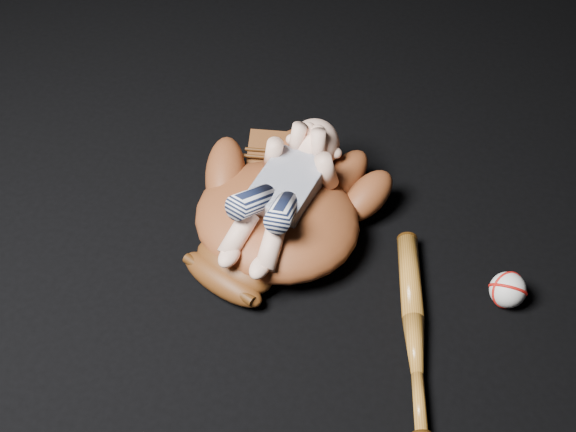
{
  "coord_description": "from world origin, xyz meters",
  "views": [
    {
      "loc": [
        0.13,
        -0.83,
        1.08
      ],
      "look_at": [
        -0.11,
        0.09,
        0.08
      ],
      "focal_mm": 45.0,
      "sensor_mm": 36.0,
      "label": 1
    }
  ],
  "objects_px": {
    "baseball_bat": "(414,330)",
    "baseball_glove": "(277,213)",
    "baseball": "(508,290)",
    "newborn_baby": "(280,191)"
  },
  "relations": [
    {
      "from": "baseball_bat",
      "to": "baseball_glove",
      "type": "bearing_deg",
      "value": 150.78
    },
    {
      "from": "baseball_glove",
      "to": "baseball_bat",
      "type": "xyz_separation_m",
      "value": [
        0.3,
        -0.17,
        -0.05
      ]
    },
    {
      "from": "baseball_bat",
      "to": "baseball",
      "type": "bearing_deg",
      "value": 38.19
    },
    {
      "from": "newborn_baby",
      "to": "baseball",
      "type": "distance_m",
      "value": 0.46
    },
    {
      "from": "baseball_glove",
      "to": "newborn_baby",
      "type": "relative_size",
      "value": 1.22
    },
    {
      "from": "baseball",
      "to": "baseball_bat",
      "type": "bearing_deg",
      "value": -141.81
    },
    {
      "from": "baseball_glove",
      "to": "baseball",
      "type": "relative_size",
      "value": 7.01
    },
    {
      "from": "baseball_glove",
      "to": "baseball_bat",
      "type": "height_order",
      "value": "baseball_glove"
    },
    {
      "from": "baseball_glove",
      "to": "baseball_bat",
      "type": "relative_size",
      "value": 1.1
    },
    {
      "from": "newborn_baby",
      "to": "baseball_bat",
      "type": "bearing_deg",
      "value": -19.96
    }
  ]
}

